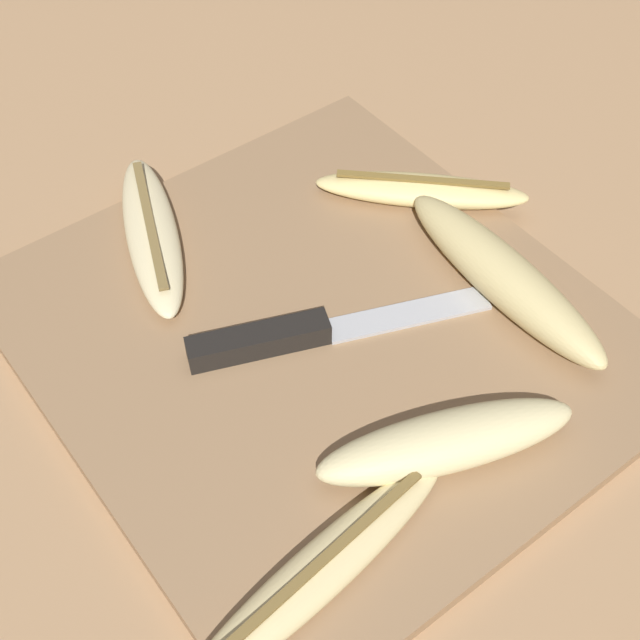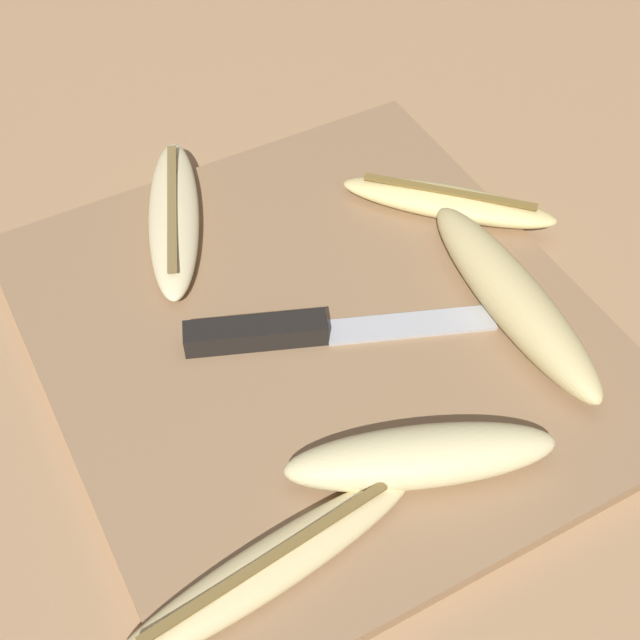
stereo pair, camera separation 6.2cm
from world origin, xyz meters
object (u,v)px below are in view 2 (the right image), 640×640
(banana_golden_short, at_px, (448,202))
(banana_soft_right, at_px, (427,453))
(banana_spotted_left, at_px, (513,298))
(banana_cream_curved, at_px, (174,216))
(banana_mellow_near, at_px, (269,567))
(knife, at_px, (285,332))

(banana_golden_short, distance_m, banana_soft_right, 0.24)
(banana_spotted_left, bearing_deg, banana_soft_right, -57.39)
(banana_spotted_left, relative_size, banana_golden_short, 1.38)
(banana_cream_curved, distance_m, banana_mellow_near, 0.30)
(knife, xyz_separation_m, banana_cream_curved, (-0.14, -0.02, 0.00))
(banana_cream_curved, relative_size, banana_golden_short, 1.22)
(banana_cream_curved, relative_size, banana_mellow_near, 0.87)
(banana_cream_curved, bearing_deg, banana_mellow_near, -12.11)
(knife, height_order, banana_cream_curved, banana_cream_curved)
(banana_cream_curved, xyz_separation_m, banana_golden_short, (0.09, 0.20, -0.00))
(banana_cream_curved, height_order, banana_mellow_near, banana_cream_curved)
(banana_spotted_left, distance_m, banana_mellow_near, 0.26)
(banana_spotted_left, bearing_deg, banana_mellow_near, -68.19)
(banana_cream_curved, xyz_separation_m, banana_mellow_near, (0.30, -0.06, -0.00))
(banana_spotted_left, bearing_deg, banana_golden_short, 169.59)
(knife, relative_size, banana_soft_right, 1.22)
(banana_golden_short, bearing_deg, knife, -72.45)
(banana_soft_right, bearing_deg, banana_mellow_near, -81.40)
(banana_spotted_left, xyz_separation_m, banana_cream_curved, (-0.20, -0.18, -0.01))
(knife, height_order, banana_mellow_near, banana_mellow_near)
(banana_soft_right, bearing_deg, banana_golden_short, 142.98)
(banana_mellow_near, bearing_deg, banana_cream_curved, 167.89)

